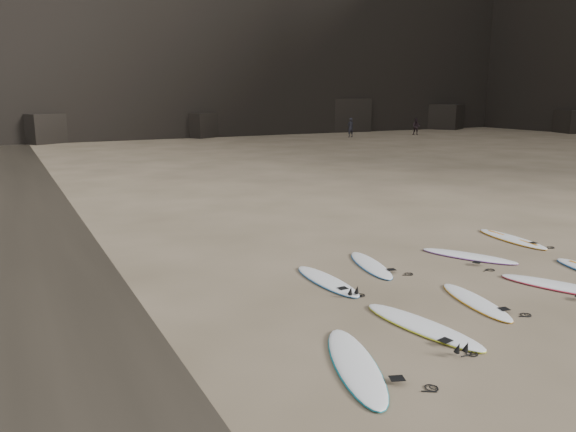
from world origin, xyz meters
The scene contains 11 objects.
ground centered at (0.00, 0.00, 0.00)m, with size 240.00×240.00×0.00m, color #897559.
surfboard_0 centered at (-4.62, -1.04, 0.05)m, with size 0.65×2.71×0.10m, color white.
surfboard_1 centered at (-2.68, -0.35, 0.05)m, with size 0.64×2.68×0.10m, color white.
surfboard_2 centered at (-0.88, 0.12, 0.04)m, with size 0.54×2.27×0.08m, color white.
surfboard_3 centered at (1.49, -0.08, 0.05)m, with size 0.63×2.63×0.09m, color white.
surfboard_5 centered at (-2.92, 2.63, 0.04)m, with size 0.58×2.43×0.09m, color white.
surfboard_6 centered at (-1.33, 3.17, 0.04)m, with size 0.56×2.34×0.08m, color white.
surfboard_7 centered at (1.41, 2.62, 0.04)m, with size 0.60×2.49×0.09m, color white.
surfboard_8 centered at (3.84, 3.36, 0.05)m, with size 0.61×2.54×0.09m, color white.
person_a centered at (21.13, 38.08, 0.93)m, with size 0.68×0.44×1.86m, color black.
person_b centered at (28.79, 37.56, 0.83)m, with size 0.81×0.63×1.67m, color black.
Camera 1 is at (-9.28, -7.76, 4.23)m, focal length 35.00 mm.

